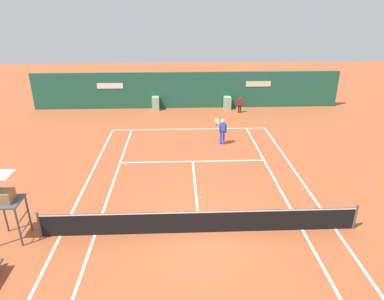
% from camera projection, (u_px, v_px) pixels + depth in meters
% --- Properties ---
extents(ground_plane, '(80.00, 80.00, 0.01)m').
position_uv_depth(ground_plane, '(199.00, 223.00, 13.79)').
color(ground_plane, '#A8512D').
extents(tennis_net, '(12.10, 0.10, 1.07)m').
position_uv_depth(tennis_net, '(200.00, 221.00, 13.06)').
color(tennis_net, '#4C4C51').
rests_on(tennis_net, ground_plane).
extents(sponsor_back_wall, '(25.00, 1.02, 2.95)m').
position_uv_depth(sponsor_back_wall, '(187.00, 91.00, 28.27)').
color(sponsor_back_wall, '#1E5642').
rests_on(sponsor_back_wall, ground_plane).
extents(umpire_chair, '(1.00, 1.00, 2.69)m').
position_uv_depth(umpire_chair, '(5.00, 198.00, 12.25)').
color(umpire_chair, '#47474C').
rests_on(umpire_chair, ground_plane).
extents(player_on_baseline, '(0.80, 0.65, 1.83)m').
position_uv_depth(player_on_baseline, '(222.00, 129.00, 21.08)').
color(player_on_baseline, blue).
rests_on(player_on_baseline, ground_plane).
extents(ball_kid_centre_post, '(0.42, 0.18, 1.25)m').
position_uv_depth(ball_kid_centre_post, '(240.00, 104.00, 27.25)').
color(ball_kid_centre_post, black).
rests_on(ball_kid_centre_post, ground_plane).
extents(tennis_ball_by_sideline, '(0.07, 0.07, 0.07)m').
position_uv_depth(tennis_ball_by_sideline, '(181.00, 178.00, 17.32)').
color(tennis_ball_by_sideline, '#CCE033').
rests_on(tennis_ball_by_sideline, ground_plane).
extents(tennis_ball_near_service_line, '(0.07, 0.07, 0.07)m').
position_uv_depth(tennis_ball_near_service_line, '(201.00, 198.00, 15.48)').
color(tennis_ball_near_service_line, '#CCE033').
rests_on(tennis_ball_near_service_line, ground_plane).
extents(tennis_ball_mid_court, '(0.07, 0.07, 0.07)m').
position_uv_depth(tennis_ball_mid_court, '(197.00, 142.00, 21.72)').
color(tennis_ball_mid_court, '#CCE033').
rests_on(tennis_ball_mid_court, ground_plane).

